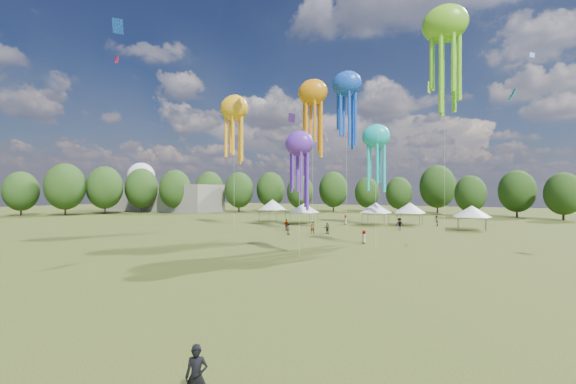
% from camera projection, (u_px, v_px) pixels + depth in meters
% --- Properties ---
extents(ground, '(300.00, 300.00, 0.00)m').
position_uv_depth(ground, '(65.00, 347.00, 13.96)').
color(ground, '#384416').
rests_on(ground, ground).
extents(observer_main, '(0.76, 0.67, 1.74)m').
position_uv_depth(observer_main, '(197.00, 377.00, 10.00)').
color(observer_main, black).
rests_on(observer_main, ground).
extents(spectator_near, '(0.93, 0.83, 1.58)m').
position_uv_depth(spectator_near, '(288.00, 229.00, 49.79)').
color(spectator_near, gray).
rests_on(spectator_near, ground).
extents(spectators_far, '(20.89, 27.25, 1.89)m').
position_uv_depth(spectators_far, '(366.00, 225.00, 55.70)').
color(spectators_far, gray).
rests_on(spectators_far, ground).
extents(festival_tents, '(40.86, 10.37, 4.45)m').
position_uv_depth(festival_tents, '(358.00, 208.00, 65.07)').
color(festival_tents, '#47474C').
rests_on(festival_tents, ground).
extents(show_kites, '(37.71, 29.20, 32.66)m').
position_uv_depth(show_kites, '(352.00, 88.00, 52.11)').
color(show_kites, orange).
rests_on(show_kites, ground).
extents(small_kites, '(73.39, 51.94, 45.77)m').
position_uv_depth(small_kites, '(360.00, 17.00, 51.65)').
color(small_kites, orange).
rests_on(small_kites, ground).
extents(treeline, '(201.57, 95.24, 13.43)m').
position_uv_depth(treeline, '(373.00, 189.00, 71.17)').
color(treeline, '#38281C').
rests_on(treeline, ground).
extents(hangar, '(40.00, 12.00, 8.00)m').
position_uv_depth(hangar, '(161.00, 198.00, 111.07)').
color(hangar, gray).
rests_on(hangar, ground).
extents(radome, '(9.00, 9.00, 16.00)m').
position_uv_depth(radome, '(141.00, 180.00, 123.78)').
color(radome, white).
rests_on(radome, ground).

